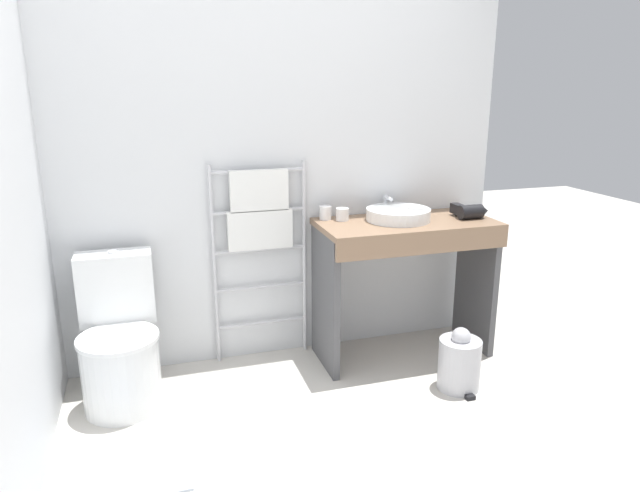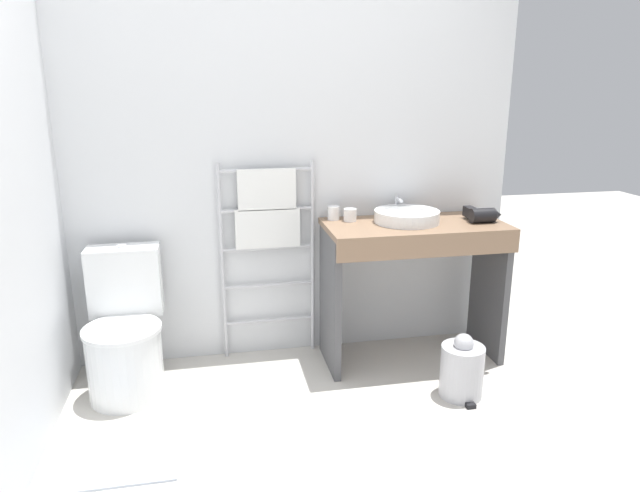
{
  "view_description": "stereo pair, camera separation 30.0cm",
  "coord_description": "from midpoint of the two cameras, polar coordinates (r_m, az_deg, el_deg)",
  "views": [
    {
      "loc": [
        -0.76,
        -1.85,
        1.65
      ],
      "look_at": [
        0.09,
        0.91,
        0.83
      ],
      "focal_mm": 32.0,
      "sensor_mm": 36.0,
      "label": 1
    },
    {
      "loc": [
        -0.47,
        -1.92,
        1.65
      ],
      "look_at": [
        0.09,
        0.91,
        0.83
      ],
      "focal_mm": 32.0,
      "sensor_mm": 36.0,
      "label": 2
    }
  ],
  "objects": [
    {
      "name": "vanity_counter",
      "position": [
        3.48,
        6.15,
        -1.88
      ],
      "size": [
        1.06,
        0.52,
        0.86
      ],
      "color": "#84664C",
      "rests_on": "ground_plane"
    },
    {
      "name": "sink_basin",
      "position": [
        3.43,
        5.36,
        3.17
      ],
      "size": [
        0.39,
        0.39,
        0.07
      ],
      "color": "white",
      "rests_on": "vanity_counter"
    },
    {
      "name": "toilet",
      "position": [
        3.29,
        -21.94,
        -9.22
      ],
      "size": [
        0.41,
        0.57,
        0.79
      ],
      "color": "white",
      "rests_on": "ground_plane"
    },
    {
      "name": "cup_near_wall",
      "position": [
        3.43,
        -1.96,
        3.32
      ],
      "size": [
        0.07,
        0.07,
        0.08
      ],
      "color": "white",
      "rests_on": "vanity_counter"
    },
    {
      "name": "towel_radiator",
      "position": [
        3.39,
        -8.55,
        2.08
      ],
      "size": [
        0.58,
        0.06,
        1.22
      ],
      "color": "silver",
      "rests_on": "ground_plane"
    },
    {
      "name": "cup_near_edge",
      "position": [
        3.41,
        -0.27,
        3.16
      ],
      "size": [
        0.08,
        0.08,
        0.08
      ],
      "color": "white",
      "rests_on": "vanity_counter"
    },
    {
      "name": "wall_back",
      "position": [
        3.45,
        -6.94,
        9.89
      ],
      "size": [
        2.8,
        0.12,
        2.6
      ],
      "primitive_type": "cube",
      "color": "silver",
      "rests_on": "ground_plane"
    },
    {
      "name": "hair_dryer",
      "position": [
        3.55,
        12.49,
        3.4
      ],
      "size": [
        0.19,
        0.19,
        0.09
      ],
      "color": "black",
      "rests_on": "vanity_counter"
    },
    {
      "name": "bath_mat",
      "position": [
        2.86,
        -22.02,
        -20.6
      ],
      "size": [
        0.56,
        0.36,
        0.01
      ],
      "primitive_type": "cube",
      "color": "#B2BCCC",
      "rests_on": "ground_plane"
    },
    {
      "name": "faucet",
      "position": [
        3.58,
        4.31,
        4.38
      ],
      "size": [
        0.02,
        0.1,
        0.12
      ],
      "color": "silver",
      "rests_on": "vanity_counter"
    },
    {
      "name": "trash_bin",
      "position": [
        3.3,
        11.21,
        -11.4
      ],
      "size": [
        0.23,
        0.27,
        0.36
      ],
      "color": "#B7B7BC",
      "rests_on": "ground_plane"
    }
  ]
}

